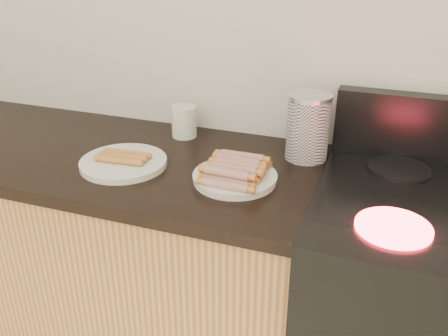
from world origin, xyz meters
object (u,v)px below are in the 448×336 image
(side_plate, at_px, (123,163))
(canister, at_px, (308,127))
(main_plate, at_px, (235,179))
(mug, at_px, (184,121))

(side_plate, xyz_separation_m, canister, (0.51, 0.25, 0.09))
(side_plate, height_order, canister, canister)
(main_plate, bearing_deg, mug, 135.93)
(side_plate, height_order, mug, mug)
(side_plate, distance_m, canister, 0.58)
(main_plate, relative_size, canister, 1.15)
(canister, bearing_deg, mug, 175.08)
(side_plate, distance_m, mug, 0.30)
(side_plate, bearing_deg, mug, 74.71)
(side_plate, relative_size, canister, 1.27)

